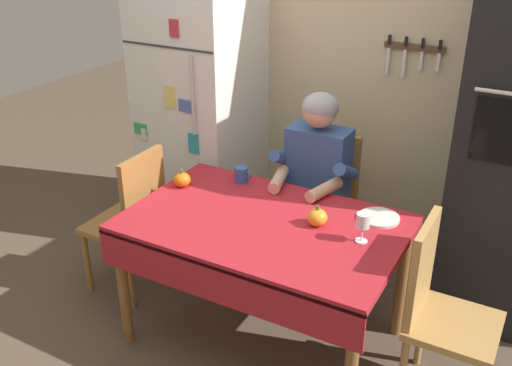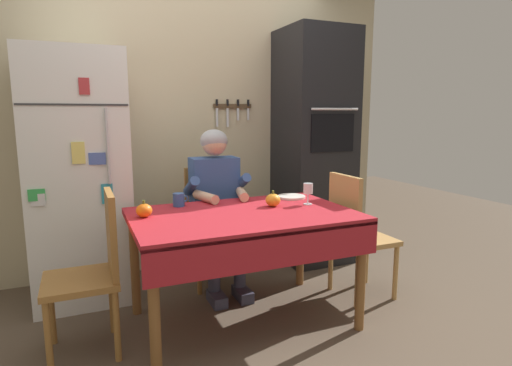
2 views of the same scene
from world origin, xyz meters
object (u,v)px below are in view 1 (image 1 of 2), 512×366
object	(u,v)px
chair_behind_person	(324,200)
pumpkin_large	(317,217)
chair_right_side	(439,307)
chair_left_side	(133,217)
serving_tray	(379,218)
wine_glass	(363,222)
seated_person	(313,179)
refrigerator	(202,113)
pumpkin_medium	(182,180)
dining_table	(262,237)
coffee_mug	(241,174)

from	to	relation	value
chair_behind_person	pumpkin_large	xyz separation A→B (m)	(0.24, -0.68, 0.27)
chair_right_side	chair_left_side	world-z (taller)	same
chair_left_side	pumpkin_large	xyz separation A→B (m)	(1.15, 0.07, 0.27)
pumpkin_large	serving_tray	xyz separation A→B (m)	(0.25, 0.21, -0.04)
wine_glass	chair_behind_person	bearing A→B (deg)	123.94
seated_person	chair_right_side	world-z (taller)	seated_person
refrigerator	chair_left_side	size ratio (longest dim) A/B	1.94
wine_glass	serving_tray	size ratio (longest dim) A/B	0.72
chair_behind_person	chair_left_side	bearing A→B (deg)	-140.68
chair_right_side	wine_glass	xyz separation A→B (m)	(-0.40, 0.01, 0.33)
chair_behind_person	pumpkin_medium	world-z (taller)	chair_behind_person
pumpkin_medium	pumpkin_large	bearing A→B (deg)	-2.57
dining_table	chair_left_side	world-z (taller)	chair_left_side
refrigerator	seated_person	xyz separation A→B (m)	(0.96, -0.28, -0.16)
chair_behind_person	serving_tray	bearing A→B (deg)	-43.80
dining_table	chair_behind_person	bearing A→B (deg)	89.06
pumpkin_medium	refrigerator	bearing A→B (deg)	115.62
chair_right_side	pumpkin_large	world-z (taller)	chair_right_side
chair_right_side	wine_glass	size ratio (longest dim) A/B	6.21
pumpkin_medium	serving_tray	size ratio (longest dim) A/B	0.50
chair_behind_person	coffee_mug	xyz separation A→B (m)	(-0.35, -0.43, 0.27)
serving_tray	chair_right_side	bearing A→B (deg)	-33.55
dining_table	pumpkin_medium	world-z (taller)	pumpkin_medium
dining_table	chair_behind_person	distance (m)	0.81
refrigerator	coffee_mug	size ratio (longest dim) A/B	17.01
coffee_mug	wine_glass	world-z (taller)	wine_glass
seated_person	coffee_mug	size ratio (longest dim) A/B	11.77
refrigerator	coffee_mug	xyz separation A→B (m)	(0.62, -0.52, -0.11)
chair_right_side	coffee_mug	world-z (taller)	chair_right_side
wine_glass	serving_tray	distance (m)	0.27
wine_glass	pumpkin_large	world-z (taller)	wine_glass
dining_table	pumpkin_large	distance (m)	0.30
seated_person	chair_right_side	size ratio (longest dim) A/B	1.34
chair_left_side	chair_right_side	bearing A→B (deg)	0.45
dining_table	pumpkin_medium	bearing A→B (deg)	166.01
coffee_mug	wine_glass	bearing A→B (deg)	-19.66
refrigerator	coffee_mug	bearing A→B (deg)	-39.95
coffee_mug	pumpkin_large	world-z (taller)	pumpkin_large
seated_person	pumpkin_large	size ratio (longest dim) A/B	11.32
refrigerator	pumpkin_medium	bearing A→B (deg)	-64.38
chair_behind_person	chair_right_side	bearing A→B (deg)	-39.59
serving_tray	chair_behind_person	bearing A→B (deg)	136.20
chair_behind_person	pumpkin_medium	bearing A→B (deg)	-133.50
chair_left_side	pumpkin_large	bearing A→B (deg)	3.30
pumpkin_medium	wine_glass	bearing A→B (deg)	-4.15
wine_glass	pumpkin_large	size ratio (longest dim) A/B	1.36
wine_glass	pumpkin_medium	distance (m)	1.10
seated_person	coffee_mug	world-z (taller)	seated_person
seated_person	chair_right_side	distance (m)	1.07
seated_person	coffee_mug	distance (m)	0.42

